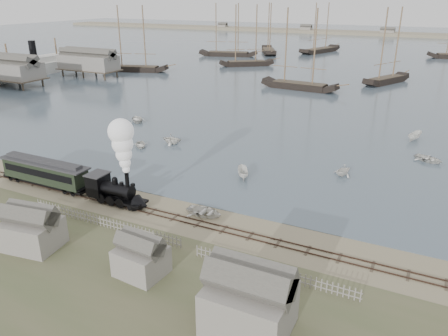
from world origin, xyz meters
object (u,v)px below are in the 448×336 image
at_px(locomotive, 121,169).
at_px(steamship, 34,57).
at_px(beached_dinghy, 204,212).
at_px(passenger_coach, 45,172).

bearing_deg(locomotive, steamship, 143.37).
bearing_deg(beached_dinghy, passenger_coach, 96.24).
xyz_separation_m(beached_dinghy, steamship, (-90.69, 58.31, 4.59)).
xyz_separation_m(passenger_coach, steamship, (-68.90, 60.29, 2.98)).
bearing_deg(beached_dinghy, locomotive, 102.74).
bearing_deg(beached_dinghy, steamship, 58.30).
distance_m(passenger_coach, beached_dinghy, 21.94).
xyz_separation_m(locomotive, passenger_coach, (-12.21, 0.00, -2.53)).
xyz_separation_m(locomotive, beached_dinghy, (9.58, 1.98, -4.14)).
bearing_deg(passenger_coach, steamship, 138.81).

